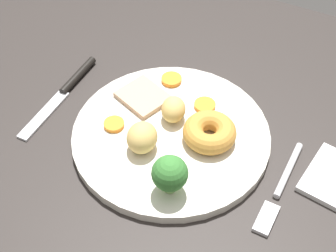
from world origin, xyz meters
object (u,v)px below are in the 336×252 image
at_px(dinner_plate, 168,134).
at_px(yorkshire_pudding, 210,132).
at_px(carrot_coin_side, 172,80).
at_px(knife, 66,89).
at_px(roast_potato_left, 142,138).
at_px(carrot_coin_front, 205,105).
at_px(meat_slice_main, 143,97).
at_px(broccoli_floret, 170,174).
at_px(roast_potato_right, 173,109).
at_px(carrot_coin_back, 116,122).
at_px(fork, 280,189).

bearing_deg(dinner_plate, yorkshire_pudding, -167.71).
height_order(carrot_coin_side, knife, carrot_coin_side).
bearing_deg(roast_potato_left, yorkshire_pudding, -143.53).
xyz_separation_m(dinner_plate, carrot_coin_front, (-0.03, -0.07, 0.01)).
bearing_deg(knife, roast_potato_left, 70.94).
distance_m(meat_slice_main, roast_potato_left, 0.09).
bearing_deg(broccoli_floret, carrot_coin_side, -63.61).
xyz_separation_m(roast_potato_right, carrot_coin_front, (-0.03, -0.04, -0.01)).
distance_m(yorkshire_pudding, broccoli_floret, 0.10).
relative_size(dinner_plate, roast_potato_right, 6.67).
bearing_deg(meat_slice_main, carrot_coin_back, 81.04).
height_order(roast_potato_left, knife, roast_potato_left).
bearing_deg(roast_potato_left, carrot_coin_back, -20.05).
relative_size(meat_slice_main, knife, 0.36).
bearing_deg(carrot_coin_front, meat_slice_main, 16.78).
xyz_separation_m(carrot_coin_back, carrot_coin_side, (-0.03, -0.11, 0.00)).
bearing_deg(meat_slice_main, roast_potato_left, 118.71).
bearing_deg(roast_potato_left, meat_slice_main, -61.29).
xyz_separation_m(broccoli_floret, knife, (0.23, -0.10, -0.04)).
bearing_deg(fork, carrot_coin_front, -118.89).
relative_size(meat_slice_main, broccoli_floret, 1.20).
height_order(meat_slice_main, carrot_coin_side, meat_slice_main).
bearing_deg(roast_potato_right, yorkshire_pudding, 167.77).
relative_size(meat_slice_main, yorkshire_pudding, 0.93).
distance_m(roast_potato_left, knife, 0.17).
height_order(roast_potato_left, carrot_coin_side, roast_potato_left).
bearing_deg(carrot_coin_back, meat_slice_main, -98.96).
bearing_deg(fork, carrot_coin_back, -87.52).
relative_size(dinner_plate, carrot_coin_back, 9.50).
bearing_deg(broccoli_floret, carrot_coin_back, -28.54).
distance_m(yorkshire_pudding, roast_potato_left, 0.09).
bearing_deg(broccoli_floret, knife, -23.25).
height_order(carrot_coin_side, fork, carrot_coin_side).
bearing_deg(carrot_coin_front, yorkshire_pudding, 119.68).
bearing_deg(roast_potato_left, carrot_coin_front, -111.47).
bearing_deg(carrot_coin_back, knife, -17.07).
relative_size(roast_potato_left, carrot_coin_front, 1.50).
height_order(yorkshire_pudding, knife, yorkshire_pudding).
height_order(dinner_plate, fork, dinner_plate).
xyz_separation_m(carrot_coin_front, fork, (-0.14, 0.08, -0.01)).
relative_size(roast_potato_right, carrot_coin_back, 1.42).
distance_m(meat_slice_main, broccoli_floret, 0.17).
distance_m(yorkshire_pudding, carrot_coin_front, 0.06).
relative_size(fork, knife, 0.82).
bearing_deg(dinner_plate, carrot_coin_front, -111.22).
distance_m(meat_slice_main, roast_potato_right, 0.06).
distance_m(carrot_coin_front, fork, 0.16).
xyz_separation_m(roast_potato_left, carrot_coin_side, (0.03, -0.13, -0.02)).
height_order(roast_potato_right, fork, roast_potato_right).
xyz_separation_m(yorkshire_pudding, carrot_coin_front, (0.03, -0.05, -0.01)).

